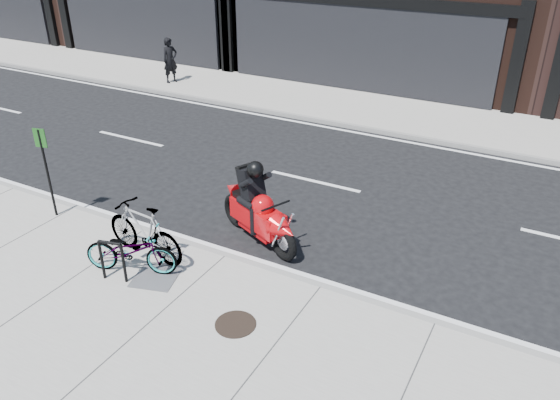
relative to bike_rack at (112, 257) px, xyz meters
The scene contains 11 objects.
ground 3.82m from the bike_rack, 70.06° to the left, with size 120.00×120.00×0.00m, color black.
sidewalk_near 2.01m from the bike_rack, 48.55° to the right, with size 60.00×6.00×0.13m, color gray.
sidewalk_far 11.38m from the bike_rack, 83.50° to the left, with size 60.00×3.50×0.13m, color gray.
bike_rack is the anchor object (origin of this frame).
bicycle_front 0.37m from the bike_rack, 72.86° to the left, with size 0.59×1.69×0.89m, color gray.
bicycle_rear 0.85m from the bike_rack, 90.39° to the left, with size 0.52×1.85×1.11m, color gray.
motorcycle 2.92m from the bike_rack, 57.60° to the left, with size 2.22×1.26×1.75m.
pedestrian 12.77m from the bike_rack, 124.09° to the left, with size 0.61×0.40×1.67m, color black.
manhole_cover 2.56m from the bike_rack, ahead, with size 0.66×0.66×0.01m, color black.
utility_grate 0.84m from the bike_rack, 33.62° to the left, with size 0.75×0.75×0.01m, color #505053.
sign_post 3.10m from the bike_rack, 157.69° to the left, with size 0.26×0.09×1.97m.
Camera 1 is at (5.06, -9.08, 5.91)m, focal length 35.00 mm.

